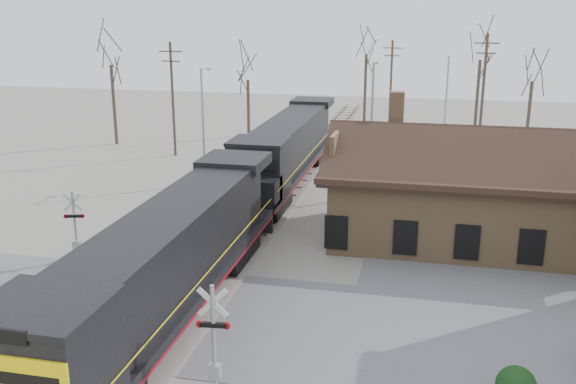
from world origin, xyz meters
name	(u,v)px	position (x,y,z in m)	size (l,w,h in m)	color
ground	(178,315)	(0.00, 0.00, 0.00)	(140.00, 140.00, 0.00)	#A19C91
road	(178,314)	(0.00, 0.00, 0.01)	(60.00, 9.00, 0.03)	#5C5C61
track_main	(267,208)	(0.00, 15.00, 0.07)	(3.40, 90.00, 0.24)	#A19C91
track_siding	(200,204)	(-4.50, 15.00, 0.07)	(3.40, 90.00, 0.24)	#A19C91
depot	(465,198)	(11.99, 12.00, 2.41)	(15.20, 9.31, 7.90)	#9E7A52
locomotive_lead	(158,273)	(0.00, -1.67, 2.58)	(3.30, 22.12, 4.92)	black
locomotive_trailing	(286,151)	(0.00, 20.73, 2.58)	(3.30, 22.12, 4.65)	black
crossbuck_near	(214,345)	(3.44, -5.17, 1.87)	(1.13, 0.30, 3.97)	#A5A8AD
crossbuck_far	(75,228)	(-7.21, 4.52, 1.75)	(1.03, 0.36, 3.67)	#A5A8AD
streetlight_a	(204,120)	(-5.95, 20.19, 4.69)	(0.25, 2.04, 8.32)	#A5A8AD
streetlight_b	(372,123)	(6.11, 19.35, 5.06)	(0.25, 2.04, 9.04)	#A5A8AD
streetlight_c	(446,97)	(11.17, 36.60, 4.69)	(0.25, 2.04, 8.31)	#A5A8AD
utility_pole_a	(173,97)	(-11.60, 28.24, 5.06)	(2.00, 0.24, 9.67)	#382D23
utility_pole_b	(391,82)	(5.54, 47.07, 4.76)	(2.00, 0.24, 9.08)	#382D23
utility_pole_c	(483,95)	(14.02, 32.81, 5.43)	(2.00, 0.24, 10.41)	#382D23
tree_a	(110,51)	(-18.92, 31.70, 8.56)	(4.90, 4.90, 12.01)	#382D23
tree_b	(248,71)	(-7.80, 38.14, 6.47)	(3.71, 3.71, 9.09)	#382D23
tree_c	(367,43)	(2.64, 48.73, 8.68)	(4.97, 4.97, 12.18)	#382D23
tree_d	(481,47)	(14.39, 44.75, 8.59)	(4.92, 4.92, 12.05)	#382D23
tree_e	(533,71)	(18.95, 40.90, 6.71)	(3.85, 3.85, 9.44)	#382D23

